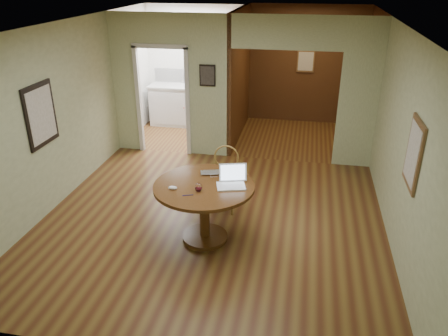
% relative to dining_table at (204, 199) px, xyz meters
% --- Properties ---
extents(floor, '(5.00, 5.00, 0.00)m').
position_rel_dining_table_xyz_m(floor, '(-0.01, 0.43, -0.62)').
color(floor, '#4F2916').
rests_on(floor, ground).
extents(room_shell, '(5.20, 7.50, 5.00)m').
position_rel_dining_table_xyz_m(room_shell, '(-0.48, 3.52, 0.67)').
color(room_shell, white).
rests_on(room_shell, ground).
extents(dining_table, '(1.33, 1.33, 0.83)m').
position_rel_dining_table_xyz_m(dining_table, '(0.00, 0.00, 0.00)').
color(dining_table, '#5D3217').
rests_on(dining_table, ground).
extents(chair, '(0.43, 0.43, 1.00)m').
position_rel_dining_table_xyz_m(chair, '(0.11, 0.92, -0.06)').
color(chair, '#A5813A').
rests_on(chair, ground).
extents(open_laptop, '(0.42, 0.40, 0.26)m').
position_rel_dining_table_xyz_m(open_laptop, '(0.36, 0.08, 0.28)').
color(open_laptop, white).
rests_on(open_laptop, dining_table).
extents(closed_laptop, '(0.41, 0.32, 0.03)m').
position_rel_dining_table_xyz_m(closed_laptop, '(0.07, 0.31, 0.23)').
color(closed_laptop, '#A7A7AC').
rests_on(closed_laptop, dining_table).
extents(mouse, '(0.12, 0.07, 0.05)m').
position_rel_dining_table_xyz_m(mouse, '(-0.36, -0.20, 0.24)').
color(mouse, white).
rests_on(mouse, dining_table).
extents(wine_glass, '(0.10, 0.10, 0.11)m').
position_rel_dining_table_xyz_m(wine_glass, '(-0.03, -0.18, 0.27)').
color(wine_glass, white).
rests_on(wine_glass, dining_table).
extents(pen, '(0.13, 0.06, 0.01)m').
position_rel_dining_table_xyz_m(pen, '(-0.13, -0.32, 0.22)').
color(pen, '#0C1058').
rests_on(pen, dining_table).
extents(kitchen_cabinet, '(2.06, 0.60, 0.94)m').
position_rel_dining_table_xyz_m(kitchen_cabinet, '(-1.36, 4.63, -0.14)').
color(kitchen_cabinet, silver).
rests_on(kitchen_cabinet, ground).
extents(grocery_bag, '(0.40, 0.38, 0.32)m').
position_rel_dining_table_xyz_m(grocery_bag, '(-0.70, 4.63, 0.49)').
color(grocery_bag, beige).
rests_on(grocery_bag, kitchen_cabinet).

